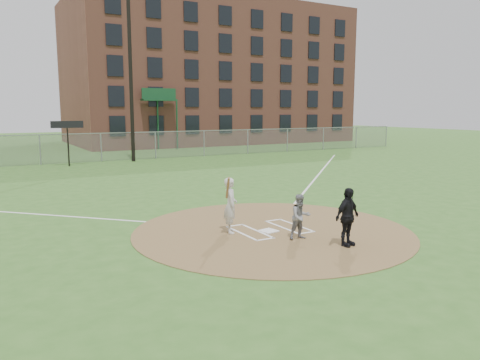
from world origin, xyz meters
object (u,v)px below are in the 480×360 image
catcher (300,217)px  batter_at_plate (230,205)px  umpire (347,217)px  home_plate (269,231)px

catcher → batter_at_plate: bearing=136.5°
umpire → batter_at_plate: 3.43m
umpire → catcher: bearing=108.9°
catcher → umpire: (0.69, -1.15, 0.15)m
umpire → batter_at_plate: size_ratio=0.89×
catcher → umpire: size_ratio=0.81×
home_plate → umpire: bearing=-65.8°
home_plate → umpire: (1.02, -2.27, 0.77)m
umpire → home_plate: bearing=102.0°
catcher → batter_at_plate: batter_at_plate is taller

